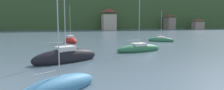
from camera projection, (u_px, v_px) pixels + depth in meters
The scene contains 10 objects.
wooded_hillside at pixel (81, 13), 131.10m from camera, with size 352.00×58.39×58.55m.
shore_building_westcentral at pixel (109, 19), 95.90m from camera, with size 6.46×6.17×10.17m.
shore_building_central at pixel (170, 22), 103.27m from camera, with size 3.98×6.19×7.63m.
shore_building_eastcentral at pixel (198, 24), 105.91m from camera, with size 5.44×3.83×5.44m.
sailboat_mid_0 at pixel (66, 57), 22.77m from camera, with size 7.84×5.14×11.44m.
sailboat_mid_3 at pixel (139, 49), 30.35m from camera, with size 7.53×3.56×8.93m.
sailboat_far_4 at pixel (71, 40), 42.56m from camera, with size 3.30×6.15×8.16m.
sailboat_far_7 at pixel (161, 40), 44.18m from camera, with size 5.41×4.48×7.13m.
sailboat_mid_9 at pixel (60, 87), 13.24m from camera, with size 5.56×4.71×7.24m.
mooring_buoy_far at pixel (156, 39), 50.74m from camera, with size 0.50×0.50×0.50m, color yellow.
Camera 1 is at (-5.02, 30.97, 4.64)m, focal length 32.74 mm.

